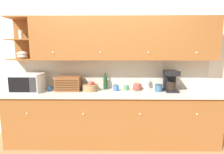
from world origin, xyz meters
TOP-DOWN VIEW (x-y plane):
  - ground_plane at (0.00, 0.00)m, footprint 24.00×24.00m
  - wall_back at (0.00, 0.03)m, footprint 5.98×0.06m
  - counter_unit at (-0.00, -0.30)m, footprint 3.60×0.64m
  - backsplash_panel at (0.00, -0.01)m, footprint 3.58×0.01m
  - upper_cabinets at (0.17, -0.16)m, footprint 3.58×0.35m
  - microwave at (-1.46, -0.30)m, footprint 0.48×0.38m
  - mug at (-1.10, -0.26)m, footprint 0.10×0.08m
  - bread_box at (-0.77, -0.21)m, footprint 0.42×0.30m
  - fruit_basket at (-0.38, -0.23)m, footprint 0.28×0.28m
  - wine_bottle at (-0.12, -0.10)m, footprint 0.07×0.07m
  - mug_patterned_third at (0.07, -0.23)m, footprint 0.11×0.09m
  - mug_blue_second at (0.25, -0.17)m, footprint 0.10×0.09m
  - bowl_stack_on_counter at (0.46, -0.14)m, footprint 0.18×0.18m
  - wine_glass at (0.66, -0.08)m, footprint 0.07×0.07m
  - storage_canister at (0.81, -0.27)m, footprint 0.13×0.13m
  - coffee_maker at (1.03, -0.23)m, footprint 0.21×0.26m

SIDE VIEW (x-z plane):
  - ground_plane at x=0.00m, z-range 0.00..0.00m
  - counter_unit at x=0.00m, z-range 0.00..0.92m
  - mug at x=-1.10m, z-range 0.92..1.01m
  - mug_blue_second at x=0.25m, z-range 0.92..1.01m
  - mug_patterned_third at x=0.07m, z-range 0.92..1.03m
  - bowl_stack_on_counter at x=0.46m, z-range 0.92..1.04m
  - fruit_basket at x=-0.38m, z-range 0.89..1.07m
  - storage_canister at x=0.81m, z-range 0.92..1.04m
  - bread_box at x=-0.77m, z-range 0.92..1.17m
  - wine_glass at x=0.66m, z-range 0.96..1.16m
  - wine_bottle at x=-0.12m, z-range 0.91..1.21m
  - microwave at x=-1.46m, z-range 0.92..1.23m
  - coffee_maker at x=1.03m, z-range 0.92..1.29m
  - backsplash_panel at x=0.00m, z-range 0.92..1.46m
  - wall_back at x=0.00m, z-range 0.00..2.60m
  - upper_cabinets at x=0.17m, z-range 1.46..2.19m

